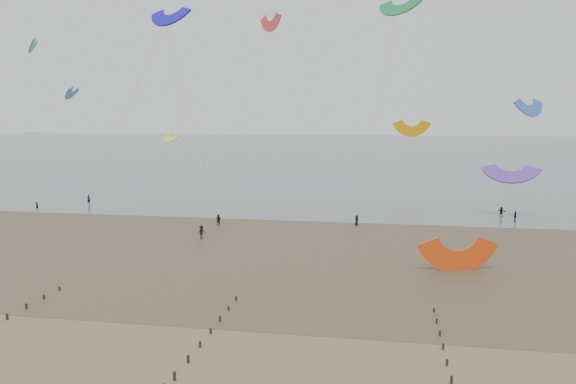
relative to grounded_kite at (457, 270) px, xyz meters
The scene contains 5 objects.
ground 36.52m from the grounded_kite, 134.73° to the right, with size 500.00×500.00×0.00m, color brown.
sea_and_shore 30.96m from the grounded_kite, 164.15° to the left, with size 500.00×665.00×0.03m.
kitesurfers 26.74m from the grounded_kite, 121.51° to the left, with size 113.40×25.24×1.88m.
grounded_kite is the anchor object (origin of this frame).
kites_airborne 71.60m from the grounded_kite, 115.43° to the left, with size 235.25×108.93×40.90m.
Camera 1 is at (17.23, -36.85, 17.78)m, focal length 35.00 mm.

